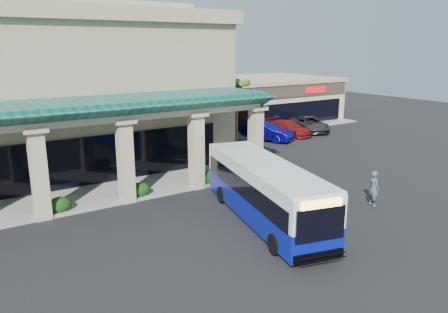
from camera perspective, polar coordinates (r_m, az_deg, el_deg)
ground at (r=22.25m, az=-0.18°, el=-8.31°), size 110.00×110.00×0.00m
arcade at (r=24.87m, az=-24.95°, el=-0.32°), size 30.00×6.20×5.70m
strip_mall at (r=50.88m, az=2.00°, el=7.39°), size 22.50×12.50×4.90m
palm_0 at (r=34.81m, az=1.62°, el=5.60°), size 2.40×2.40×6.60m
palm_1 at (r=37.88m, az=0.25°, el=5.70°), size 2.40×2.40×5.80m
broadleaf_tree at (r=41.22m, az=-5.96°, el=5.63°), size 2.60×2.60×4.81m
transit_bus at (r=21.77m, az=5.27°, el=-4.67°), size 4.96×11.03×3.00m
pedestrian at (r=25.28m, az=18.97°, el=-3.94°), size 0.63×0.81×1.96m
car_silver at (r=38.82m, az=0.61°, el=2.74°), size 3.12×4.94×1.57m
car_white at (r=40.59m, az=5.46°, el=3.28°), size 3.75×5.42×1.69m
car_red at (r=43.21m, az=8.28°, el=3.72°), size 2.96×5.39×1.48m
car_gray at (r=45.58m, az=11.12°, el=4.18°), size 4.16×6.05×1.54m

